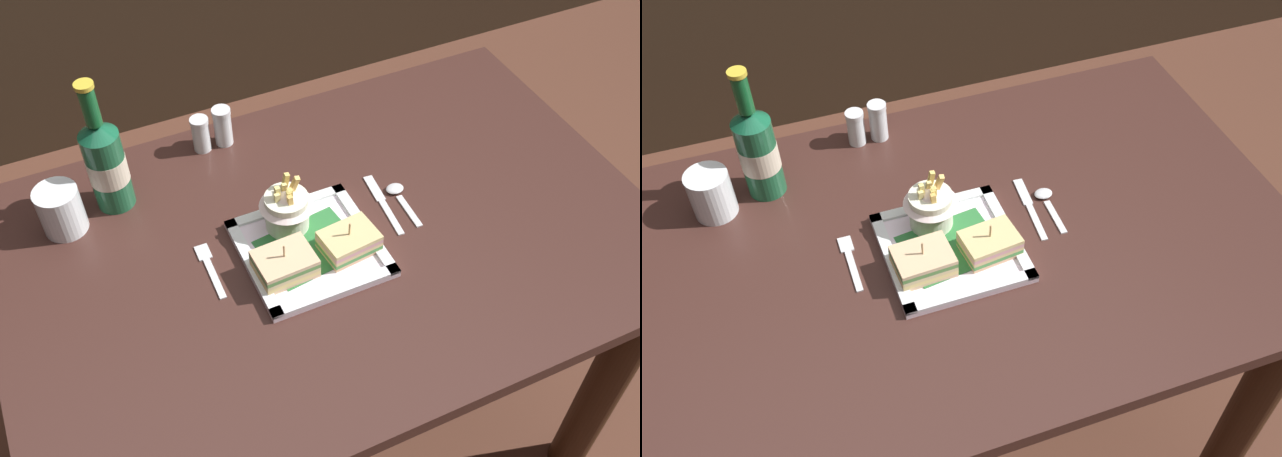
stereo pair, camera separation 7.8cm
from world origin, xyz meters
TOP-DOWN VIEW (x-y plane):
  - ground_plane at (0.00, 0.00)m, footprint 6.00×6.00m
  - dining_table at (0.00, 0.00)m, footprint 1.19×0.79m
  - square_plate at (-0.05, -0.02)m, footprint 0.24×0.24m
  - sandwich_half_left at (-0.11, -0.05)m, footprint 0.10×0.08m
  - sandwich_half_right at (0.01, -0.05)m, footprint 0.10×0.08m
  - fries_cup at (-0.06, 0.05)m, footprint 0.10×0.10m
  - beer_bottle at (-0.33, 0.25)m, footprint 0.07×0.07m
  - water_glass at (-0.43, 0.22)m, footprint 0.08×0.08m
  - fork at (-0.22, 0.02)m, footprint 0.02×0.13m
  - knife at (0.13, 0.04)m, footprint 0.03×0.16m
  - spoon at (0.16, 0.04)m, footprint 0.03×0.12m
  - salt_shaker at (-0.13, 0.33)m, footprint 0.04×0.04m
  - pepper_shaker at (-0.08, 0.33)m, footprint 0.04×0.04m

SIDE VIEW (x-z plane):
  - ground_plane at x=0.00m, z-range 0.00..0.00m
  - dining_table at x=0.00m, z-range 0.21..0.96m
  - knife at x=0.13m, z-range 0.75..0.75m
  - fork at x=-0.22m, z-range 0.75..0.75m
  - spoon at x=0.16m, z-range 0.75..0.76m
  - square_plate at x=-0.05m, z-range 0.75..0.77m
  - sandwich_half_right at x=0.01m, z-range 0.75..0.81m
  - sandwich_half_left at x=-0.11m, z-range 0.75..0.82m
  - salt_shaker at x=-0.13m, z-range 0.75..0.82m
  - pepper_shaker at x=-0.08m, z-range 0.75..0.83m
  - water_glass at x=-0.43m, z-range 0.75..0.84m
  - fries_cup at x=-0.06m, z-range 0.76..0.87m
  - beer_bottle at x=-0.33m, z-range 0.72..0.99m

